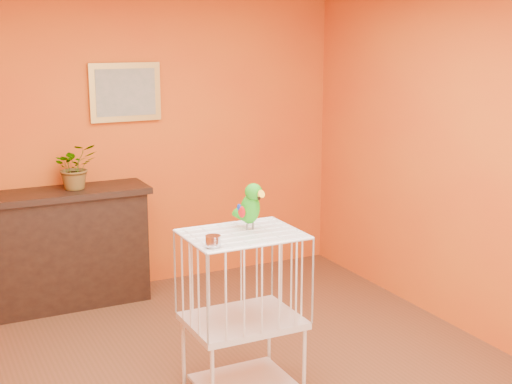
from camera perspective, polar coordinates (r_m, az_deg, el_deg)
room_shell at (r=4.20m, az=-1.82°, el=3.44°), size 4.50×4.50×4.50m
console_cabinet at (r=6.16m, az=-14.72°, el=-4.34°), size 1.33×0.48×0.99m
potted_plant at (r=6.05m, az=-14.31°, el=1.66°), size 0.36×0.40×0.30m
framed_picture at (r=6.25m, az=-10.41°, el=7.86°), size 0.62×0.04×0.50m
birdcage at (r=4.50m, az=-1.07°, el=-9.61°), size 0.69×0.53×1.06m
feed_cup at (r=4.06m, az=-3.46°, el=-3.93°), size 0.09×0.09×0.06m
parrot at (r=4.37m, az=-0.47°, el=-1.10°), size 0.16×0.27×0.30m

